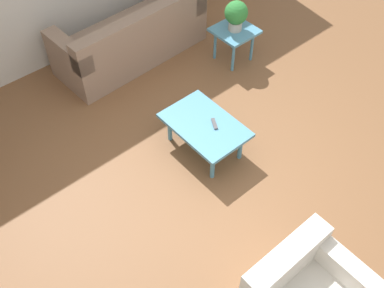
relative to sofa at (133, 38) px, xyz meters
name	(u,v)px	position (x,y,z in m)	size (l,w,h in m)	color
ground_plane	(221,179)	(-2.36, 0.55, -0.32)	(14.00, 14.00, 0.00)	brown
sofa	(133,38)	(0.00, 0.00, 0.00)	(0.93, 2.13, 0.83)	gray
coffee_table	(205,127)	(-1.90, 0.39, 0.04)	(0.94, 0.63, 0.40)	teal
side_table_plant	(234,34)	(-0.92, -1.02, 0.10)	(0.53, 0.53, 0.48)	teal
potted_plant	(236,14)	(-0.92, -1.02, 0.40)	(0.31, 0.31, 0.41)	#B2ADA3
remote_control	(214,124)	(-1.98, 0.31, 0.10)	(0.16, 0.11, 0.02)	#4C4C51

